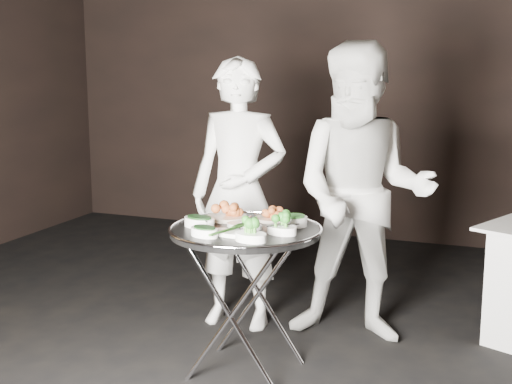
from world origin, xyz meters
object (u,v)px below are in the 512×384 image
(waiter_left, at_px, (239,194))
(waiter_right, at_px, (362,194))
(tray_stand, at_px, (246,294))
(serving_tray, at_px, (245,230))

(waiter_left, distance_m, waiter_right, 0.76)
(waiter_left, xyz_separation_m, waiter_right, (0.76, 0.04, 0.04))
(tray_stand, bearing_deg, serving_tray, 0.00)
(serving_tray, height_order, waiter_right, waiter_right)
(serving_tray, height_order, waiter_left, waiter_left)
(serving_tray, bearing_deg, waiter_left, 115.41)
(tray_stand, height_order, waiter_right, waiter_right)
(serving_tray, bearing_deg, tray_stand, 0.00)
(serving_tray, bearing_deg, waiter_right, 56.75)
(waiter_right, bearing_deg, waiter_left, 176.18)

